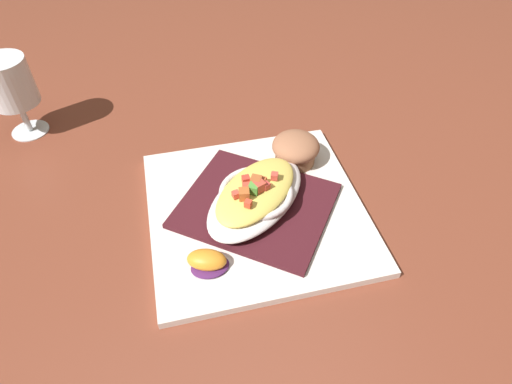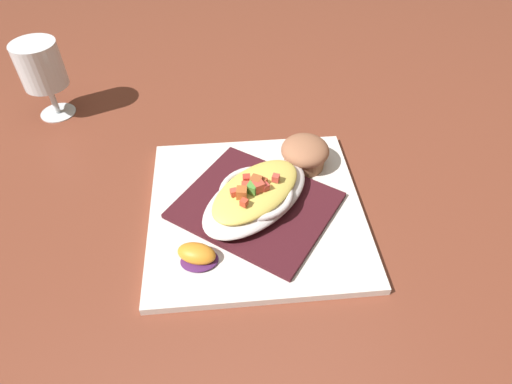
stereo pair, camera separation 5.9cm
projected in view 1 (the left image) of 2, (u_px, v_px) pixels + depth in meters
ground_plane at (256, 213)px, 0.62m from camera, size 2.60×2.60×0.00m
square_plate at (256, 210)px, 0.61m from camera, size 0.36×0.36×0.01m
folded_napkin at (256, 205)px, 0.61m from camera, size 0.26×0.26×0.01m
gratin_dish at (256, 194)px, 0.59m from camera, size 0.21×0.17×0.05m
muffin at (296, 149)px, 0.66m from camera, size 0.07×0.07×0.05m
orange_garnish at (208, 261)px, 0.53m from camera, size 0.06×0.05×0.02m
stemmed_glass at (10, 86)px, 0.69m from camera, size 0.07×0.07×0.13m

